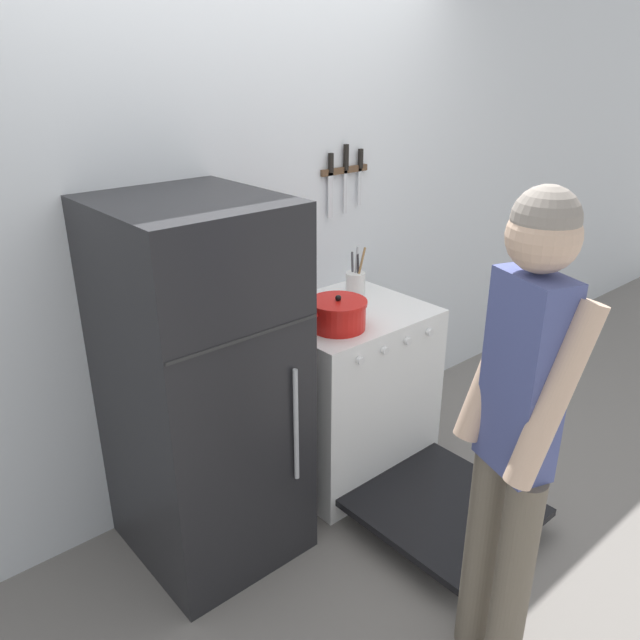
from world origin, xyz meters
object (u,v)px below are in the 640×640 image
Objects in this scene: refrigerator at (202,387)px; stove_range at (350,394)px; person at (516,427)px; tea_kettle at (304,300)px; dutch_oven_pot at (338,314)px; utensil_jar at (355,282)px.

refrigerator reaches higher than stove_range.
refrigerator is at bearing 179.16° from stove_range.
tea_kettle is at bearing 8.17° from person.
dutch_oven_pot is at bearing -9.00° from refrigerator.
stove_range is at bearing -0.84° from refrigerator.
refrigerator reaches higher than dutch_oven_pot.
refrigerator is at bearing -171.06° from utensil_jar.
utensil_jar reaches higher than stove_range.
refrigerator reaches higher than tea_kettle.
utensil_jar reaches higher than dutch_oven_pot.
refrigerator is 0.90m from stove_range.
utensil_jar is at bearing 35.98° from dutch_oven_pot.
utensil_jar is at bearing 8.94° from refrigerator.
utensil_jar is at bearing -5.33° from person.
tea_kettle is 0.15× the size of person.
utensil_jar is at bearing 0.99° from tea_kettle.
person reaches higher than dutch_oven_pot.
person is at bearing -103.03° from dutch_oven_pot.
dutch_oven_pot is 1.20× the size of tea_kettle.
stove_range is 4.46× the size of dutch_oven_pot.
utensil_jar is (0.37, 0.27, -0.00)m from dutch_oven_pot.
person is (-0.25, -1.08, 0.02)m from dutch_oven_pot.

